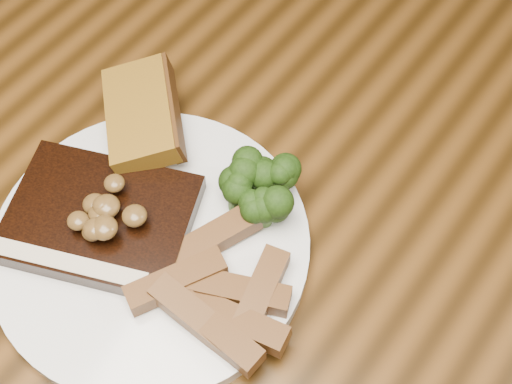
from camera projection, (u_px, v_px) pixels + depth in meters
dining_table at (260, 270)px, 0.71m from camera, size 1.60×0.90×0.75m
plate at (151, 246)px, 0.61m from camera, size 0.28×0.28×0.01m
steak at (101, 220)px, 0.60m from camera, size 0.18×0.17×0.02m
steak_bone at (57, 266)px, 0.58m from camera, size 0.15×0.07×0.02m
mushroom_pile at (104, 204)px, 0.58m from camera, size 0.06×0.06×0.03m
garlic_bread at (144, 128)px, 0.65m from camera, size 0.12×0.11×0.02m
potato_wedges at (221, 283)px, 0.57m from camera, size 0.11×0.11×0.02m
broccoli_cluster at (242, 188)px, 0.61m from camera, size 0.08×0.08×0.04m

